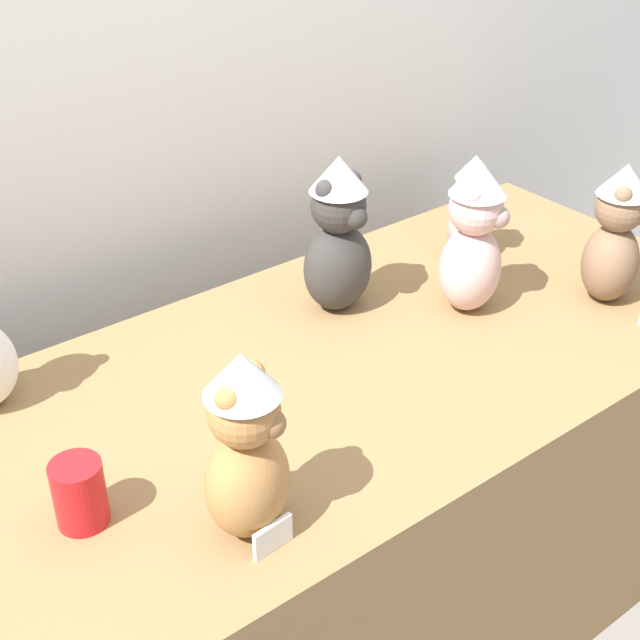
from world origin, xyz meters
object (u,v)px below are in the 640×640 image
at_px(display_table, 320,518).
at_px(teddy_bear_mocha, 615,235).
at_px(teddy_bear_blush, 473,239).
at_px(teddy_bear_caramel, 244,446).
at_px(teddy_bear_ash, 472,209).
at_px(party_cup_red, 79,493).
at_px(teddy_bear_charcoal, 338,237).

bearing_deg(display_table, teddy_bear_mocha, -12.90).
distance_m(teddy_bear_blush, teddy_bear_caramel, 0.77).
bearing_deg(display_table, teddy_bear_ash, 16.23).
bearing_deg(teddy_bear_blush, teddy_bear_mocha, -57.78).
bearing_deg(party_cup_red, teddy_bear_caramel, -39.85).
bearing_deg(party_cup_red, teddy_bear_charcoal, 20.07).
bearing_deg(teddy_bear_mocha, teddy_bear_blush, 116.14).
xyz_separation_m(teddy_bear_charcoal, party_cup_red, (-0.70, -0.26, -0.11)).
bearing_deg(teddy_bear_charcoal, teddy_bear_caramel, -146.62).
xyz_separation_m(display_table, teddy_bear_ash, (0.57, 0.16, 0.50)).
relative_size(teddy_bear_charcoal, party_cup_red, 3.08).
bearing_deg(teddy_bear_blush, teddy_bear_charcoal, 114.77).
distance_m(teddy_bear_mocha, teddy_bear_blush, 0.31).
distance_m(display_table, teddy_bear_mocha, 0.86).
distance_m(teddy_bear_charcoal, teddy_bear_caramel, 0.66).
xyz_separation_m(teddy_bear_ash, teddy_bear_blush, (-0.17, -0.16, 0.04)).
bearing_deg(teddy_bear_caramel, display_table, 8.65).
height_order(display_table, teddy_bear_ash, teddy_bear_ash).
xyz_separation_m(display_table, teddy_bear_mocha, (0.66, -0.15, 0.52)).
distance_m(teddy_bear_caramel, party_cup_red, 0.27).
height_order(display_table, teddy_bear_charcoal, teddy_bear_charcoal).
bearing_deg(display_table, teddy_bear_caramel, -143.19).
xyz_separation_m(teddy_bear_ash, teddy_bear_mocha, (0.10, -0.32, 0.03)).
height_order(teddy_bear_blush, teddy_bear_caramel, teddy_bear_blush).
distance_m(teddy_bear_ash, party_cup_red, 1.12).
height_order(display_table, teddy_bear_mocha, teddy_bear_mocha).
bearing_deg(teddy_bear_mocha, teddy_bear_caramel, 152.18).
bearing_deg(teddy_bear_ash, teddy_bear_mocha, -85.38).
distance_m(display_table, party_cup_red, 0.68).
relative_size(display_table, teddy_bear_charcoal, 5.71).
bearing_deg(teddy_bear_charcoal, teddy_bear_mocha, -40.12).
relative_size(teddy_bear_ash, teddy_bear_blush, 0.76).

